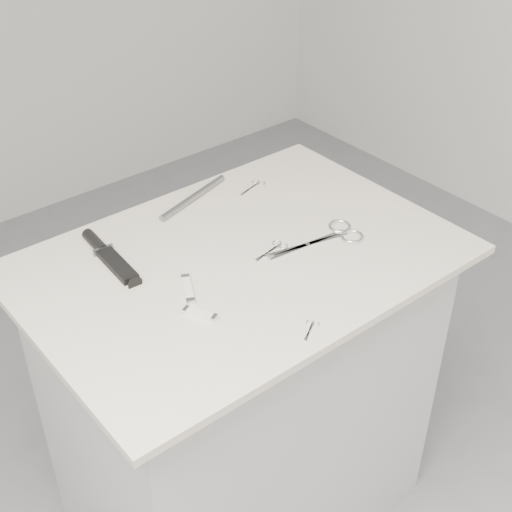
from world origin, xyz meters
TOP-DOWN VIEW (x-y plane):
  - ground at (0.00, 0.00)m, footprint 4.00×4.00m
  - plinth at (0.00, 0.00)m, footprint 0.90×0.60m
  - display_board at (0.00, 0.00)m, footprint 1.00×0.70m
  - large_shears at (0.22, -0.08)m, footprint 0.25×0.11m
  - embroidery_scissors_a at (0.08, -0.03)m, footprint 0.10×0.04m
  - embroidery_scissors_b at (0.23, 0.24)m, footprint 0.10×0.05m
  - tiny_scissors at (-0.04, -0.29)m, footprint 0.06×0.05m
  - sheathed_knife at (-0.24, 0.19)m, footprint 0.06×0.23m
  - pocket_knife_a at (-0.17, -0.03)m, footprint 0.06×0.10m
  - pocket_knife_b at (-0.20, -0.12)m, footprint 0.05×0.07m
  - metal_rail at (0.06, 0.28)m, footprint 0.25×0.09m

SIDE VIEW (x-z plane):
  - ground at x=0.00m, z-range -0.01..0.00m
  - plinth at x=0.00m, z-range 0.00..0.90m
  - display_board at x=0.00m, z-range 0.90..0.92m
  - tiny_scissors at x=-0.04m, z-range 0.92..0.92m
  - embroidery_scissors_b at x=0.23m, z-range 0.92..0.92m
  - embroidery_scissors_a at x=0.08m, z-range 0.92..0.92m
  - large_shears at x=0.22m, z-range 0.92..0.93m
  - pocket_knife_b at x=-0.20m, z-range 0.92..0.93m
  - pocket_knife_a at x=-0.17m, z-range 0.92..0.93m
  - sheathed_knife at x=-0.24m, z-range 0.91..0.94m
  - metal_rail at x=0.06m, z-range 0.92..0.94m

